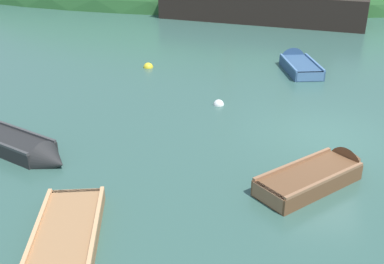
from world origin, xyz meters
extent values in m
plane|color=#33564C|center=(0.00, 0.00, 0.00)|extent=(120.00, 120.00, 0.00)
cube|color=black|center=(-2.59, 16.70, 0.44)|extent=(12.72, 6.08, 2.49)
cube|color=black|center=(-8.44, -2.44, 0.13)|extent=(2.94, 1.96, 0.50)
cone|color=black|center=(-6.83, -3.11, 0.13)|extent=(0.99, 1.10, 0.91)
cube|color=#3B3B3B|center=(-7.99, -2.63, 0.32)|extent=(0.50, 0.88, 0.05)
cube|color=#3B3B3B|center=(-8.27, -2.03, 0.41)|extent=(2.55, 1.13, 0.07)
cube|color=brown|center=(-0.59, -2.96, 0.13)|extent=(2.55, 2.61, 0.50)
cone|color=brown|center=(0.54, -1.77, 0.13)|extent=(1.16, 1.15, 0.98)
cube|color=#8E6242|center=(-1.46, -3.88, 0.21)|extent=(0.75, 0.72, 0.35)
cube|color=#8E6242|center=(-0.27, -2.63, 0.32)|extent=(0.81, 0.78, 0.05)
cube|color=#8E6242|center=(-0.90, -3.30, 0.32)|extent=(0.81, 0.78, 0.05)
cube|color=#8E6242|center=(-0.24, -3.29, 0.41)|extent=(1.83, 1.92, 0.07)
cube|color=#8E6242|center=(-0.93, -2.64, 0.41)|extent=(1.83, 1.92, 0.07)
cube|color=#335175|center=(-0.52, 6.08, 0.13)|extent=(1.76, 2.72, 0.50)
cone|color=#335175|center=(-0.92, 7.61, 0.13)|extent=(1.22, 0.90, 1.10)
cube|color=#4F75A1|center=(-0.21, 4.92, 0.20)|extent=(1.04, 0.38, 0.35)
cube|color=#4F75A1|center=(-0.63, 6.51, 0.32)|extent=(1.07, 0.44, 0.05)
cube|color=#4F75A1|center=(-0.41, 5.66, 0.32)|extent=(1.07, 0.44, 0.05)
cube|color=#4F75A1|center=(0.00, 6.22, 0.41)|extent=(0.70, 2.40, 0.07)
cube|color=#4F75A1|center=(-1.04, 5.95, 0.41)|extent=(0.70, 2.40, 0.07)
cube|color=#9E7047|center=(-5.22, -5.91, 0.07)|extent=(1.96, 3.25, 0.39)
cube|color=tan|center=(-5.60, -4.49, 0.13)|extent=(1.08, 0.40, 0.27)
cube|color=tan|center=(-5.08, -6.43, 0.21)|extent=(1.12, 0.46, 0.05)
cube|color=tan|center=(-5.36, -5.40, 0.21)|extent=(1.12, 0.46, 0.05)
cube|color=tan|center=(-5.76, -6.06, 0.30)|extent=(0.86, 2.90, 0.07)
cube|color=tan|center=(-4.68, -5.77, 0.30)|extent=(0.86, 2.90, 0.07)
sphere|color=yellow|center=(-6.77, 5.55, 0.00)|extent=(0.41, 0.41, 0.41)
sphere|color=white|center=(-3.31, 1.85, 0.00)|extent=(0.36, 0.36, 0.36)
camera|label=1|loc=(-1.53, -12.54, 5.67)|focal=43.40mm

